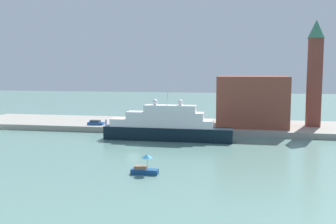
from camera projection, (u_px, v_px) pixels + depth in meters
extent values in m
plane|color=slate|center=(133.00, 147.00, 79.97)|extent=(400.00, 400.00, 0.00)
cube|color=gray|center=(161.00, 125.00, 106.77)|extent=(110.00, 23.11, 1.40)
cube|color=black|center=(168.00, 134.00, 87.14)|extent=(29.22, 4.24, 3.00)
cube|color=white|center=(161.00, 123.00, 87.17)|extent=(23.38, 3.90, 1.75)
cube|color=white|center=(165.00, 116.00, 86.82)|extent=(17.53, 3.56, 1.69)
cube|color=white|center=(170.00, 109.00, 86.42)|extent=(11.69, 3.22, 1.58)
cylinder|color=silver|center=(168.00, 96.00, 86.24)|extent=(0.16, 0.16, 3.91)
sphere|color=white|center=(180.00, 102.00, 85.82)|extent=(1.29, 1.29, 1.29)
sphere|color=white|center=(155.00, 102.00, 86.94)|extent=(1.29, 1.29, 1.29)
cube|color=navy|center=(145.00, 172.00, 58.68)|extent=(4.14, 1.47, 0.75)
cube|color=#8C6647|center=(141.00, 167.00, 58.73)|extent=(1.82, 1.17, 0.50)
cylinder|color=#B2B2B2|center=(147.00, 164.00, 58.46)|extent=(0.06, 0.06, 1.78)
cone|color=teal|center=(147.00, 156.00, 58.33)|extent=(1.67, 1.67, 0.59)
cube|color=brown|center=(252.00, 101.00, 99.64)|extent=(17.71, 13.70, 12.88)
cube|color=brown|center=(314.00, 83.00, 98.35)|extent=(3.28, 3.28, 22.49)
cone|color=#387A5B|center=(316.00, 29.00, 96.90)|extent=(4.27, 4.27, 4.63)
cube|color=#1E4C99|center=(96.00, 123.00, 102.03)|extent=(4.25, 1.84, 0.73)
cube|color=#262D33|center=(95.00, 121.00, 102.00)|extent=(2.55, 1.66, 0.53)
cylinder|color=#334C8C|center=(106.00, 123.00, 99.71)|extent=(0.36, 0.36, 1.60)
sphere|color=tan|center=(106.00, 119.00, 99.61)|extent=(0.24, 0.24, 0.24)
cylinder|color=black|center=(179.00, 127.00, 94.88)|extent=(0.46, 0.46, 0.79)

